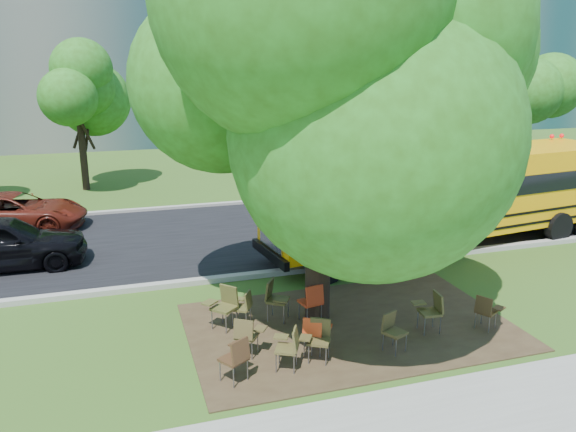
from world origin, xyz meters
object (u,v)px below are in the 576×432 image
object	(u,v)px
main_tree	(320,88)
bg_car_red	(15,212)
chair_0	(237,355)
chair_2	(289,344)
chair_5	(392,328)
chair_11	(313,299)
black_car	(1,243)
chair_8	(244,304)
chair_1	(247,333)
chair_6	(432,308)
chair_4	(315,331)
chair_10	(275,296)
chair_3	(318,336)
chair_9	(224,303)
chair_7	(487,309)
school_bus	(463,191)

from	to	relation	value
main_tree	bg_car_red	distance (m)	13.06
chair_0	chair_2	bearing A→B (deg)	-24.14
chair_0	chair_5	bearing A→B (deg)	-28.62
chair_11	black_car	size ratio (longest dim) A/B	0.21
chair_8	black_car	xyz separation A→B (m)	(-5.67, 5.46, 0.28)
chair_1	chair_6	bearing A→B (deg)	32.11
chair_4	chair_11	world-z (taller)	chair_11
chair_0	chair_4	size ratio (longest dim) A/B	1.08
chair_6	chair_10	bearing A→B (deg)	69.80
chair_5	chair_0	bearing A→B (deg)	-20.78
chair_3	bg_car_red	bearing A→B (deg)	-28.81
chair_8	chair_2	bearing A→B (deg)	-137.86
chair_8	chair_4	bearing A→B (deg)	-117.05
main_tree	chair_8	distance (m)	4.92
main_tree	chair_9	size ratio (longest dim) A/B	9.09
chair_3	chair_10	size ratio (longest dim) A/B	0.89
chair_11	chair_8	bearing A→B (deg)	155.84
chair_5	chair_9	distance (m)	3.62
chair_7	bg_car_red	world-z (taller)	bg_car_red
chair_1	chair_8	xyz separation A→B (m)	(0.26, 1.41, -0.03)
chair_0	chair_10	distance (m)	2.61
chair_6	black_car	size ratio (longest dim) A/B	0.20
chair_5	bg_car_red	distance (m)	14.33
chair_2	black_car	world-z (taller)	black_car
chair_4	chair_11	xyz separation A→B (m)	(0.45, 1.36, 0.06)
chair_3	chair_10	distance (m)	1.96
chair_2	chair_6	size ratio (longest dim) A/B	0.95
chair_2	chair_7	bearing A→B (deg)	-60.43
chair_2	chair_5	distance (m)	2.17
main_tree	chair_1	size ratio (longest dim) A/B	10.27
chair_2	chair_11	world-z (taller)	chair_11
chair_1	chair_8	distance (m)	1.44
chair_8	chair_9	world-z (taller)	chair_9
chair_1	chair_7	size ratio (longest dim) A/B	1.07
chair_4	chair_6	xyz separation A→B (m)	(2.73, 0.19, 0.05)
chair_4	chair_7	bearing A→B (deg)	29.76
chair_0	chair_4	xyz separation A→B (m)	(1.68, 0.54, -0.04)
chair_4	chair_9	size ratio (longest dim) A/B	0.86
main_tree	chair_9	xyz separation A→B (m)	(-2.10, 0.13, -4.53)
chair_3	black_car	world-z (taller)	black_car
chair_8	school_bus	bearing A→B (deg)	-33.50
chair_5	chair_11	bearing A→B (deg)	-81.94
black_car	chair_11	bearing A→B (deg)	-128.34
chair_3	chair_4	world-z (taller)	chair_3
school_bus	chair_5	world-z (taller)	school_bus
chair_0	chair_4	distance (m)	1.77
chair_1	chair_6	distance (m)	4.03
chair_1	chair_6	size ratio (longest dim) A/B	0.94
chair_11	chair_9	bearing A→B (deg)	159.41
chair_7	chair_3	bearing A→B (deg)	-117.16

